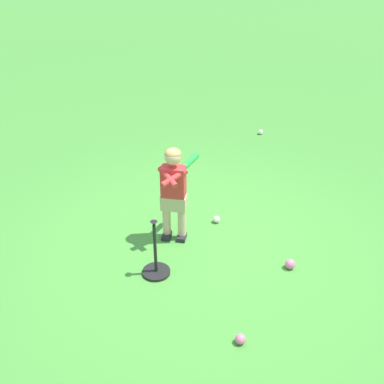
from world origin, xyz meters
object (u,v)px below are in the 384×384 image
batting_tee (156,265)px  child_batter (174,186)px  play_ball_behind_batter (261,132)px  play_ball_midfield (217,219)px  play_ball_far_left (240,339)px  play_ball_far_right (290,264)px

batting_tee → child_batter: bearing=114.7°
play_ball_behind_batter → play_ball_midfield: bearing=-67.8°
play_ball_far_left → play_ball_behind_batter: size_ratio=1.08×
play_ball_midfield → child_batter: bearing=-107.9°
child_batter → play_ball_far_right: (1.25, 0.35, -0.60)m
play_ball_behind_batter → play_ball_far_right: bearing=-52.2°
play_ball_far_left → play_ball_far_right: 1.13m
play_ball_far_right → play_ball_behind_batter: 3.45m
play_ball_far_right → play_ball_behind_batter: bearing=127.8°
child_batter → play_ball_behind_batter: bearing=105.8°
child_batter → play_ball_behind_batter: 3.26m
play_ball_midfield → batting_tee: (0.09, -1.11, 0.06)m
play_ball_far_right → batting_tee: size_ratio=0.16×
play_ball_far_left → batting_tee: (-1.15, 0.19, 0.06)m
play_ball_far_right → batting_tee: (-0.98, -0.93, 0.05)m
play_ball_midfield → play_ball_far_left: bearing=-46.1°
play_ball_midfield → play_ball_behind_batter: size_ratio=1.02×
child_batter → play_ball_far_left: child_batter is taller
child_batter → play_ball_behind_batter: size_ratio=13.09×
play_ball_midfield → play_ball_behind_batter: play_ball_midfield is taller
play_ball_midfield → batting_tee: batting_tee is taller
play_ball_behind_batter → child_batter: bearing=-74.2°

